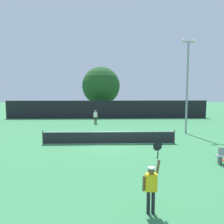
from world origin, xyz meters
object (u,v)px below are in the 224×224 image
Objects in this scene: player_serving at (151,183)px; spare_racket at (224,160)px; parked_car_near at (67,109)px; large_tree at (101,86)px; tennis_ball at (110,134)px; parked_car_mid at (165,109)px; light_pole at (187,81)px; player_receiving at (95,116)px.

spare_racket is at bearing 45.45° from player_serving.
player_serving is at bearing -74.20° from parked_car_near.
large_tree is (-2.27, 31.77, 3.84)m from player_serving.
parked_car_mid reaches higher than tennis_ball.
parked_car_near is (-8.63, 33.99, -0.27)m from player_serving.
parked_car_mid is (17.87, -0.98, 0.00)m from parked_car_near.
light_pole is 2.07× the size of parked_car_near.
light_pole is at bearing -64.93° from large_tree.
parked_car_mid reaches higher than player_receiving.
player_serving is 0.58× the size of parked_car_mid.
tennis_ball is 21.77m from parked_car_near.
parked_car_near is at bearing 110.21° from tennis_ball.
parked_car_mid is (3.09, 19.23, -4.20)m from light_pole.
tennis_ball is 18.87m from large_tree.
parked_car_near is (-14.78, 20.21, -4.20)m from light_pole.
tennis_ball reaches higher than spare_racket.
parked_car_mid is at bearing 74.36° from player_serving.
spare_racket is 31.77m from parked_car_near.
large_tree is 7.90m from parked_car_near.
player_receiving is 0.39× the size of parked_car_mid.
parked_car_mid is (3.83, 27.51, 0.76)m from spare_racket.
player_receiving is at bearing -132.97° from parked_car_mid.
light_pole is (8.88, -6.43, 3.98)m from player_receiving.
player_receiving is 17.53m from parked_car_mid.
light_pole is at bearing 84.89° from spare_racket.
light_pole reaches higher than spare_racket.
player_serving is at bearing -85.30° from tennis_ball.
player_receiving is 0.20× the size of large_tree.
large_tree is at bearing -17.67° from parked_car_near.
tennis_ball is 8.79m from light_pole.
parked_car_mid is at bearing -1.59° from parked_car_near.
large_tree is (-7.67, 26.27, 4.87)m from spare_racket.
player_serving is 0.30× the size of large_tree.
player_receiving is (-2.73, 20.20, -0.04)m from player_serving.
player_receiving reaches higher than spare_racket.
player_receiving is 0.39× the size of parked_car_near.
large_tree is 1.94× the size of parked_car_mid.
player_serving reaches higher than player_receiving.
parked_car_near is at bearing 104.25° from player_serving.
parked_car_near is at bearing 126.18° from light_pole.
parked_car_near is (-5.90, 13.78, -0.23)m from player_receiving.
player_receiving is at bearing -92.30° from large_tree.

